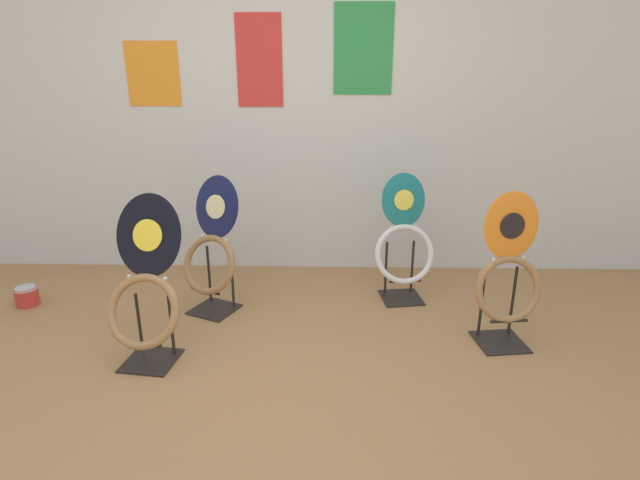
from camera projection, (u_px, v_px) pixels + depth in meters
name	position (u px, v px, depth m)	size (l,w,h in m)	color
ground_plane	(254.00, 441.00, 2.21)	(14.00, 14.00, 0.00)	#A37547
wall_back	(288.00, 106.00, 3.79)	(8.00, 0.07, 2.60)	silver
toilet_seat_display_teal_sax	(404.00, 244.00, 3.47)	(0.44, 0.32, 0.90)	black
toilet_seat_display_jazz_black	(145.00, 294.00, 2.71)	(0.44, 0.40, 0.93)	black
toilet_seat_display_orange_sun	(508.00, 277.00, 2.87)	(0.41, 0.31, 0.93)	black
toilet_seat_display_navy_moon	(212.00, 251.00, 3.30)	(0.46, 0.42, 0.91)	black
paint_can	(27.00, 295.00, 3.48)	(0.16, 0.16, 0.13)	red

